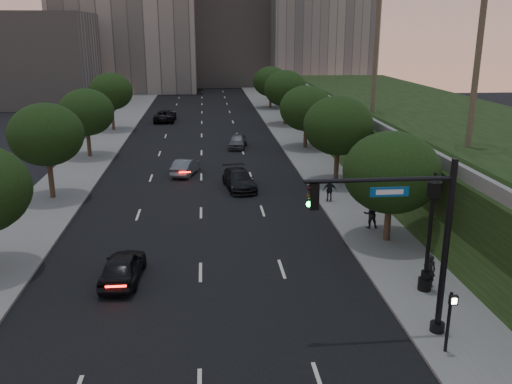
{
  "coord_description": "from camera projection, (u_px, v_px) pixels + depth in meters",
  "views": [
    {
      "loc": [
        0.42,
        -19.29,
        11.33
      ],
      "look_at": [
        2.86,
        6.44,
        3.6
      ],
      "focal_mm": 38.0,
      "sensor_mm": 36.0,
      "label": 1
    }
  ],
  "objects": [
    {
      "name": "office_block_mid",
      "position": [
        228.0,
        22.0,
        115.72
      ],
      "size": [
        22.0,
        18.0,
        26.0
      ],
      "primitive_type": "cube",
      "color": "gray",
      "rests_on": "ground"
    },
    {
      "name": "tree_right_e",
      "position": [
        271.0,
        82.0,
        80.53
      ],
      "size": [
        5.2,
        5.2,
        6.24
      ],
      "color": "#38281C",
      "rests_on": "ground"
    },
    {
      "name": "office_block_left",
      "position": [
        126.0,
        5.0,
        103.51
      ],
      "size": [
        26.0,
        20.0,
        32.0
      ],
      "primitive_type": "cube",
      "color": "gray",
      "rests_on": "ground"
    },
    {
      "name": "traffic_signal_mast",
      "position": [
        417.0,
        248.0,
        19.88
      ],
      "size": [
        5.68,
        0.56,
        7.0
      ],
      "color": "black",
      "rests_on": "ground"
    },
    {
      "name": "embankment",
      "position": [
        441.0,
        136.0,
        49.73
      ],
      "size": [
        18.0,
        90.0,
        4.0
      ],
      "primitive_type": "cube",
      "color": "black",
      "rests_on": "ground"
    },
    {
      "name": "tree_right_d",
      "position": [
        285.0,
        89.0,
        66.08
      ],
      "size": [
        5.2,
        5.2,
        6.74
      ],
      "color": "#38281C",
      "rests_on": "ground"
    },
    {
      "name": "road_surface",
      "position": [
        201.0,
        158.0,
        50.22
      ],
      "size": [
        16.0,
        140.0,
        0.02
      ],
      "primitive_type": "cube",
      "color": "black",
      "rests_on": "ground"
    },
    {
      "name": "sidewalk_left",
      "position": [
        88.0,
        159.0,
        49.28
      ],
      "size": [
        4.5,
        140.0,
        0.15
      ],
      "primitive_type": "cube",
      "color": "slate",
      "rests_on": "ground"
    },
    {
      "name": "tree_left_b",
      "position": [
        46.0,
        135.0,
        36.54
      ],
      "size": [
        5.0,
        5.0,
        6.71
      ],
      "color": "#38281C",
      "rests_on": "ground"
    },
    {
      "name": "pedestrian_c",
      "position": [
        330.0,
        190.0,
        36.71
      ],
      "size": [
        0.95,
        0.48,
        1.56
      ],
      "primitive_type": "imported",
      "rotation": [
        0.0,
        0.0,
        3.03
      ],
      "color": "black",
      "rests_on": "sidewalk_right"
    },
    {
      "name": "tree_right_a",
      "position": [
        391.0,
        172.0,
        29.02
      ],
      "size": [
        5.2,
        5.2,
        6.24
      ],
      "color": "#38281C",
      "rests_on": "ground"
    },
    {
      "name": "tree_right_c",
      "position": [
        306.0,
        108.0,
        52.87
      ],
      "size": [
        5.2,
        5.2,
        6.24
      ],
      "color": "#38281C",
      "rests_on": "ground"
    },
    {
      "name": "pedestrian_signal",
      "position": [
        450.0,
        317.0,
        19.21
      ],
      "size": [
        0.3,
        0.33,
        2.5
      ],
      "color": "black",
      "rests_on": "ground"
    },
    {
      "name": "tree_left_d",
      "position": [
        111.0,
        92.0,
        62.29
      ],
      "size": [
        5.0,
        5.0,
        6.71
      ],
      "color": "#38281C",
      "rests_on": "ground"
    },
    {
      "name": "office_block_filler",
      "position": [
        33.0,
        59.0,
        84.02
      ],
      "size": [
        18.0,
        16.0,
        14.0
      ],
      "primitive_type": "cube",
      "color": "gray",
      "rests_on": "ground"
    },
    {
      "name": "sedan_far_right",
      "position": [
        237.0,
        141.0,
        54.21
      ],
      "size": [
        2.31,
        4.33,
        1.4
      ],
      "primitive_type": "imported",
      "rotation": [
        0.0,
        0.0,
        -0.16
      ],
      "color": "#505357",
      "rests_on": "ground"
    },
    {
      "name": "parapet_wall",
      "position": [
        352.0,
        112.0,
        48.29
      ],
      "size": [
        0.35,
        90.0,
        0.7
      ],
      "primitive_type": "cube",
      "color": "slate",
      "rests_on": "embankment"
    },
    {
      "name": "sedan_far_left",
      "position": [
        165.0,
        116.0,
        69.94
      ],
      "size": [
        2.79,
        5.61,
        1.53
      ],
      "primitive_type": "imported",
      "rotation": [
        0.0,
        0.0,
        3.1
      ],
      "color": "black",
      "rests_on": "ground"
    },
    {
      "name": "sidewalk_right",
      "position": [
        310.0,
        155.0,
        51.13
      ],
      "size": [
        4.5,
        140.0,
        0.15
      ],
      "primitive_type": "cube",
      "color": "slate",
      "rests_on": "ground"
    },
    {
      "name": "street_lamp",
      "position": [
        429.0,
        238.0,
        23.62
      ],
      "size": [
        0.64,
        0.64,
        5.62
      ],
      "color": "black",
      "rests_on": "ground"
    },
    {
      "name": "pedestrian_b",
      "position": [
        371.0,
        214.0,
        31.73
      ],
      "size": [
        0.86,
        0.67,
        1.74
      ],
      "primitive_type": "imported",
      "rotation": [
        0.0,
        0.0,
        3.12
      ],
      "color": "black",
      "rests_on": "sidewalk_right"
    },
    {
      "name": "tree_left_c",
      "position": [
        86.0,
        112.0,
        49.04
      ],
      "size": [
        5.0,
        5.0,
        6.34
      ],
      "color": "#38281C",
      "rests_on": "ground"
    },
    {
      "name": "sedan_near_left",
      "position": [
        123.0,
        267.0,
        25.31
      ],
      "size": [
        1.97,
        4.31,
        1.43
      ],
      "primitive_type": "imported",
      "rotation": [
        0.0,
        0.0,
        3.08
      ],
      "color": "black",
      "rests_on": "ground"
    },
    {
      "name": "ground",
      "position": [
        200.0,
        326.0,
        21.61
      ],
      "size": [
        160.0,
        160.0,
        0.0
      ],
      "primitive_type": "plane",
      "color": "black",
      "rests_on": "ground"
    },
    {
      "name": "sedan_near_right",
      "position": [
        239.0,
        180.0,
        40.16
      ],
      "size": [
        2.63,
        5.09,
        1.41
      ],
      "primitive_type": "imported",
      "rotation": [
        0.0,
        0.0,
        0.14
      ],
      "color": "black",
      "rests_on": "ground"
    },
    {
      "name": "tree_right_b",
      "position": [
        338.0,
        126.0,
        40.32
      ],
      "size": [
        5.2,
        5.2,
        6.74
      ],
      "color": "#38281C",
      "rests_on": "ground"
    },
    {
      "name": "pedestrian_a",
      "position": [
        429.0,
        270.0,
        24.48
      ],
      "size": [
        0.62,
        0.46,
        1.53
      ],
      "primitive_type": "imported",
      "rotation": [
        0.0,
        0.0,
        2.96
      ],
      "color": "black",
      "rests_on": "sidewalk_right"
    },
    {
      "name": "sedan_mid_left",
      "position": [
        186.0,
        167.0,
        44.11
      ],
      "size": [
        2.44,
        4.27,
        1.33
      ],
      "primitive_type": "imported",
      "rotation": [
        0.0,
        0.0,
        2.87
      ],
      "color": "#5A5D62",
      "rests_on": "ground"
    }
  ]
}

